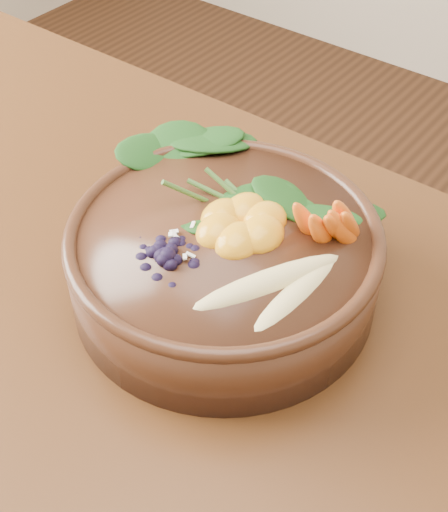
{
  "coord_description": "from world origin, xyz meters",
  "views": [
    {
      "loc": [
        0.25,
        -0.23,
        1.27
      ],
      "look_at": [
        -0.05,
        0.16,
        0.8
      ],
      "focal_mm": 50.0,
      "sensor_mm": 36.0,
      "label": 1
    }
  ],
  "objects_px": {
    "dining_table": "(158,483)",
    "kale_heap": "(251,166)",
    "mandarin_cluster": "(242,213)",
    "banana_halves": "(283,275)",
    "stoneware_bowl": "(224,263)",
    "blueberry_pile": "(166,242)",
    "carrot_cluster": "(333,199)"
  },
  "relations": [
    {
      "from": "carrot_cluster",
      "to": "blueberry_pile",
      "type": "height_order",
      "value": "carrot_cluster"
    },
    {
      "from": "dining_table",
      "to": "kale_heap",
      "type": "relative_size",
      "value": 8.14
    },
    {
      "from": "stoneware_bowl",
      "to": "kale_heap",
      "type": "xyz_separation_m",
      "value": [
        -0.02,
        0.07,
        0.06
      ]
    },
    {
      "from": "carrot_cluster",
      "to": "banana_halves",
      "type": "xyz_separation_m",
      "value": [
        0.0,
        -0.08,
        -0.03
      ]
    },
    {
      "from": "kale_heap",
      "to": "carrot_cluster",
      "type": "height_order",
      "value": "carrot_cluster"
    },
    {
      "from": "dining_table",
      "to": "mandarin_cluster",
      "type": "height_order",
      "value": "mandarin_cluster"
    },
    {
      "from": "kale_heap",
      "to": "banana_halves",
      "type": "xyz_separation_m",
      "value": [
        0.11,
        -0.1,
        -0.01
      ]
    },
    {
      "from": "mandarin_cluster",
      "to": "blueberry_pile",
      "type": "bearing_deg",
      "value": -109.1
    },
    {
      "from": "banana_halves",
      "to": "mandarin_cluster",
      "type": "bearing_deg",
      "value": 170.25
    },
    {
      "from": "mandarin_cluster",
      "to": "dining_table",
      "type": "bearing_deg",
      "value": -77.8
    },
    {
      "from": "dining_table",
      "to": "banana_halves",
      "type": "distance_m",
      "value": 0.24
    },
    {
      "from": "stoneware_bowl",
      "to": "carrot_cluster",
      "type": "relative_size",
      "value": 3.62
    },
    {
      "from": "dining_table",
      "to": "blueberry_pile",
      "type": "bearing_deg",
      "value": 121.94
    },
    {
      "from": "kale_heap",
      "to": "blueberry_pile",
      "type": "bearing_deg",
      "value": -88.04
    },
    {
      "from": "blueberry_pile",
      "to": "stoneware_bowl",
      "type": "bearing_deg",
      "value": 73.03
    },
    {
      "from": "kale_heap",
      "to": "dining_table",
      "type": "bearing_deg",
      "value": -73.62
    },
    {
      "from": "dining_table",
      "to": "kale_heap",
      "type": "distance_m",
      "value": 0.32
    },
    {
      "from": "stoneware_bowl",
      "to": "kale_heap",
      "type": "bearing_deg",
      "value": 107.03
    },
    {
      "from": "dining_table",
      "to": "carrot_cluster",
      "type": "bearing_deg",
      "value": 82.2
    },
    {
      "from": "stoneware_bowl",
      "to": "mandarin_cluster",
      "type": "distance_m",
      "value": 0.06
    },
    {
      "from": "mandarin_cluster",
      "to": "banana_halves",
      "type": "bearing_deg",
      "value": -29.58
    },
    {
      "from": "kale_heap",
      "to": "mandarin_cluster",
      "type": "distance_m",
      "value": 0.07
    },
    {
      "from": "stoneware_bowl",
      "to": "carrot_cluster",
      "type": "xyz_separation_m",
      "value": [
        0.08,
        0.06,
        0.08
      ]
    },
    {
      "from": "blueberry_pile",
      "to": "dining_table",
      "type": "bearing_deg",
      "value": -58.06
    },
    {
      "from": "banana_halves",
      "to": "mandarin_cluster",
      "type": "relative_size",
      "value": 1.66
    },
    {
      "from": "banana_halves",
      "to": "dining_table",
      "type": "bearing_deg",
      "value": -84.31
    },
    {
      "from": "blueberry_pile",
      "to": "banana_halves",
      "type": "bearing_deg",
      "value": 18.65
    },
    {
      "from": "kale_heap",
      "to": "blueberry_pile",
      "type": "distance_m",
      "value": 0.13
    },
    {
      "from": "mandarin_cluster",
      "to": "kale_heap",
      "type": "bearing_deg",
      "value": 118.38
    },
    {
      "from": "mandarin_cluster",
      "to": "stoneware_bowl",
      "type": "bearing_deg",
      "value": -116.18
    },
    {
      "from": "dining_table",
      "to": "mandarin_cluster",
      "type": "xyz_separation_m",
      "value": [
        -0.04,
        0.18,
        0.19
      ]
    },
    {
      "from": "stoneware_bowl",
      "to": "blueberry_pile",
      "type": "relative_size",
      "value": 2.16
    }
  ]
}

